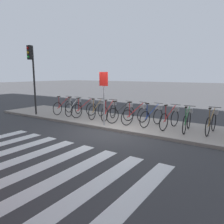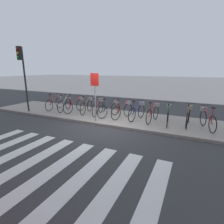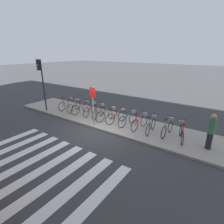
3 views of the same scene
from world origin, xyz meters
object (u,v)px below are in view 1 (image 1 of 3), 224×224
Objects in this scene: parked_bicycle_9 at (187,120)px; parked_bicycle_7 at (153,116)px; sign_post at (104,90)px; parked_bicycle_1 at (75,107)px; parked_bicycle_10 at (212,122)px; parked_bicycle_2 at (85,108)px; parked_bicycle_8 at (171,118)px; parked_bicycle_3 at (98,109)px; parked_bicycle_6 at (137,114)px; parked_bicycle_5 at (122,113)px; traffic_light at (32,66)px; parked_bicycle_4 at (110,111)px; parked_bicycle_0 at (64,106)px.

parked_bicycle_7 is at bearing 176.34° from parked_bicycle_9.
parked_bicycle_9 is 0.72× the size of sign_post.
parked_bicycle_1 is 7.13m from parked_bicycle_10.
parked_bicycle_2 is 0.99× the size of parked_bicycle_8.
parked_bicycle_3 is (1.56, 0.10, 0.00)m from parked_bicycle_1.
parked_bicycle_3 and parked_bicycle_7 have the same top height.
parked_bicycle_10 is at bearing 2.04° from parked_bicycle_7.
parked_bicycle_6 is 1.60m from parked_bicycle_8.
parked_bicycle_9 is 0.90m from parked_bicycle_10.
parked_bicycle_7 is at bearing 32.82° from sign_post.
parked_bicycle_3 is 1.01× the size of parked_bicycle_7.
parked_bicycle_9 is at bearing -168.18° from parked_bicycle_10.
parked_bicycle_2 and parked_bicycle_7 have the same top height.
parked_bicycle_3 is at bearing 179.01° from parked_bicycle_7.
parked_bicycle_9 is at bearing -1.87° from parked_bicycle_3.
parked_bicycle_5 is 0.95× the size of parked_bicycle_10.
traffic_light is (-9.13, -1.32, 2.27)m from parked_bicycle_10.
parked_bicycle_8 is (2.35, 0.07, 0.00)m from parked_bicycle_5.
parked_bicycle_9 is at bearing -1.10° from parked_bicycle_6.
parked_bicycle_2 and parked_bicycle_8 have the same top height.
parked_bicycle_2 is 1.56m from parked_bicycle_4.
sign_post is at bearing -66.99° from parked_bicycle_4.
parked_bicycle_3 is 4.42m from traffic_light.
parked_bicycle_4 is at bearing -1.98° from parked_bicycle_3.
parked_bicycle_2 is 1.04× the size of parked_bicycle_5.
parked_bicycle_8 and parked_bicycle_9 have the same top height.
parked_bicycle_8 is at bearing -176.29° from parked_bicycle_10.
traffic_light reaches higher than parked_bicycle_5.
parked_bicycle_1 is 5.53m from parked_bicycle_8.
parked_bicycle_2 is at bearing -172.78° from parked_bicycle_3.
parked_bicycle_2 and parked_bicycle_5 have the same top height.
parked_bicycle_4 is 1.04× the size of parked_bicycle_6.
sign_post is at bearing -105.47° from parked_bicycle_5.
parked_bicycle_4 is at bearing 179.19° from parked_bicycle_8.
parked_bicycle_6 is at bearing -177.50° from parked_bicycle_10.
sign_post reaches higher than parked_bicycle_2.
parked_bicycle_9 is (7.11, -0.11, 0.00)m from parked_bicycle_0.
parked_bicycle_2 is 3.91m from parked_bicycle_7.
sign_post is (0.51, -1.21, 1.16)m from parked_bicycle_4.
parked_bicycle_3 is 0.80m from parked_bicycle_4.
parked_bicycle_8 is 3.12m from sign_post.
parked_bicycle_0 is 6.39m from parked_bicycle_8.
parked_bicycle_2 is at bearing -178.84° from parked_bicycle_10.
parked_bicycle_1 is at bearing 179.81° from parked_bicycle_6.
traffic_light is at bearing -168.76° from parked_bicycle_6.
parked_bicycle_10 is 9.50m from traffic_light.
parked_bicycle_3 is at bearing 7.22° from parked_bicycle_2.
parked_bicycle_4 and parked_bicycle_8 have the same top height.
parked_bicycle_1 and parked_bicycle_5 have the same top height.
sign_post reaches higher than parked_bicycle_6.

